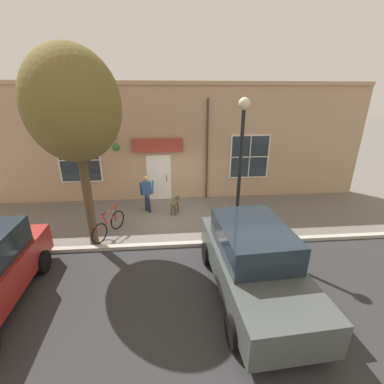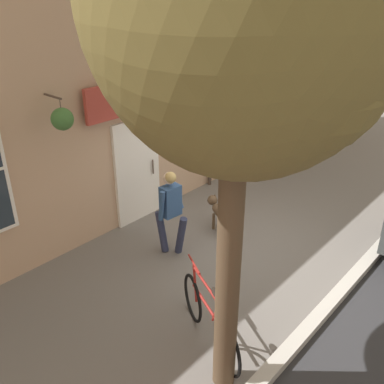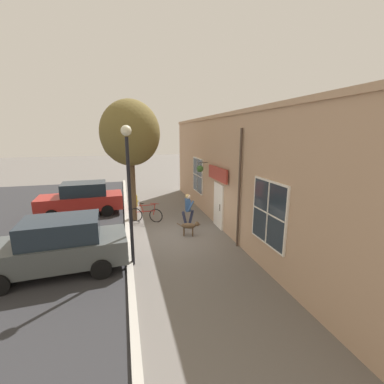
# 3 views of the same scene
# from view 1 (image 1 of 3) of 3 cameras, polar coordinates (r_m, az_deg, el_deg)

# --- Properties ---
(ground_plane) EXTENTS (90.00, 90.00, 0.00)m
(ground_plane) POSITION_cam_1_polar(r_m,az_deg,el_deg) (10.31, -4.49, -5.94)
(ground_plane) COLOR #66605B
(curb_and_road) EXTENTS (10.10, 28.00, 0.12)m
(curb_and_road) POSITION_cam_1_polar(r_m,az_deg,el_deg) (5.70, -3.63, -33.08)
(curb_and_road) COLOR #B2ADA3
(curb_and_road) RESTS_ON ground_plane
(storefront_facade) EXTENTS (0.95, 18.00, 5.17)m
(storefront_facade) POSITION_cam_1_polar(r_m,az_deg,el_deg) (11.74, -5.05, 10.67)
(storefront_facade) COLOR tan
(storefront_facade) RESTS_ON ground_plane
(pedestrian_walking) EXTENTS (0.64, 0.58, 1.58)m
(pedestrian_walking) POSITION_cam_1_polar(r_m,az_deg,el_deg) (10.73, -10.01, 0.32)
(pedestrian_walking) COLOR #282D47
(pedestrian_walking) RESTS_ON ground_plane
(dog_on_leash) EXTENTS (1.00, 0.45, 0.66)m
(dog_on_leash) POSITION_cam_1_polar(r_m,az_deg,el_deg) (10.66, -3.76, -2.37)
(dog_on_leash) COLOR brown
(dog_on_leash) RESTS_ON ground_plane
(street_tree_by_curb) EXTENTS (2.82, 2.54, 5.90)m
(street_tree_by_curb) POSITION_cam_1_polar(r_m,az_deg,el_deg) (7.98, -24.90, 16.43)
(street_tree_by_curb) COLOR brown
(street_tree_by_curb) RESTS_ON ground_plane
(leaning_bicycle) EXTENTS (1.59, 0.79, 1.00)m
(leaning_bicycle) POSITION_cam_1_polar(r_m,az_deg,el_deg) (9.45, -17.97, -7.00)
(leaning_bicycle) COLOR black
(leaning_bicycle) RESTS_ON ground_plane
(parked_car_mid_block) EXTENTS (4.39, 2.12, 1.75)m
(parked_car_mid_block) POSITION_cam_1_polar(r_m,az_deg,el_deg) (6.56, 13.38, -14.57)
(parked_car_mid_block) COLOR #474C4C
(parked_car_mid_block) RESTS_ON ground_plane
(street_lamp) EXTENTS (0.32, 0.32, 4.56)m
(street_lamp) POSITION_cam_1_polar(r_m,az_deg,el_deg) (7.79, 10.82, 8.47)
(street_lamp) COLOR black
(street_lamp) RESTS_ON ground_plane
(fire_hydrant) EXTENTS (0.34, 0.20, 0.77)m
(fire_hydrant) POSITION_cam_1_polar(r_m,az_deg,el_deg) (10.25, -34.64, -7.54)
(fire_hydrant) COLOR gold
(fire_hydrant) RESTS_ON ground_plane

